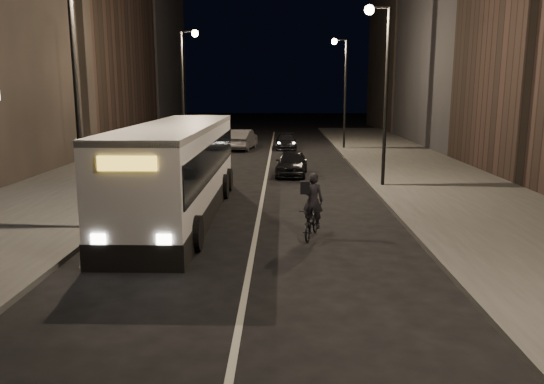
{
  "coord_description": "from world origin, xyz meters",
  "views": [
    {
      "loc": [
        0.83,
        -12.72,
        4.61
      ],
      "look_at": [
        0.54,
        3.2,
        1.5
      ],
      "focal_mm": 35.0,
      "sensor_mm": 36.0,
      "label": 1
    }
  ],
  "objects_px": {
    "car_mid": "(242,139)",
    "streetlight_left_near": "(83,64)",
    "streetlight_left_far": "(186,77)",
    "car_near": "(292,163)",
    "streetlight_right_far": "(342,79)",
    "car_far": "(286,141)",
    "city_bus": "(178,166)",
    "cyclist_on_bicycle": "(312,216)",
    "streetlight_right_mid": "(381,72)"
  },
  "relations": [
    {
      "from": "streetlight_right_far",
      "to": "city_bus",
      "type": "height_order",
      "value": "streetlight_right_far"
    },
    {
      "from": "car_near",
      "to": "car_far",
      "type": "bearing_deg",
      "value": 95.41
    },
    {
      "from": "streetlight_left_far",
      "to": "streetlight_right_far",
      "type": "bearing_deg",
      "value": 29.36
    },
    {
      "from": "car_near",
      "to": "streetlight_right_far",
      "type": "bearing_deg",
      "value": 76.72
    },
    {
      "from": "streetlight_left_near",
      "to": "cyclist_on_bicycle",
      "type": "xyz_separation_m",
      "value": [
        7.13,
        -0.62,
        -4.66
      ]
    },
    {
      "from": "streetlight_right_far",
      "to": "streetlight_left_far",
      "type": "relative_size",
      "value": 1.0
    },
    {
      "from": "streetlight_right_far",
      "to": "streetlight_left_near",
      "type": "relative_size",
      "value": 1.0
    },
    {
      "from": "streetlight_left_near",
      "to": "city_bus",
      "type": "xyz_separation_m",
      "value": [
        2.38,
        2.34,
        -3.52
      ]
    },
    {
      "from": "car_near",
      "to": "car_far",
      "type": "relative_size",
      "value": 0.99
    },
    {
      "from": "streetlight_right_mid",
      "to": "streetlight_left_far",
      "type": "relative_size",
      "value": 1.0
    },
    {
      "from": "cyclist_on_bicycle",
      "to": "streetlight_right_far",
      "type": "bearing_deg",
      "value": 96.28
    },
    {
      "from": "streetlight_left_near",
      "to": "car_mid",
      "type": "distance_m",
      "value": 24.58
    },
    {
      "from": "city_bus",
      "to": "cyclist_on_bicycle",
      "type": "height_order",
      "value": "city_bus"
    },
    {
      "from": "city_bus",
      "to": "cyclist_on_bicycle",
      "type": "xyz_separation_m",
      "value": [
        4.74,
        -2.96,
        -1.14
      ]
    },
    {
      "from": "streetlight_right_mid",
      "to": "car_far",
      "type": "relative_size",
      "value": 2.03
    },
    {
      "from": "streetlight_right_mid",
      "to": "streetlight_left_near",
      "type": "xyz_separation_m",
      "value": [
        -10.66,
        -8.0,
        0.0
      ]
    },
    {
      "from": "cyclist_on_bicycle",
      "to": "streetlight_right_mid",
      "type": "bearing_deg",
      "value": 82.15
    },
    {
      "from": "streetlight_left_far",
      "to": "cyclist_on_bicycle",
      "type": "height_order",
      "value": "streetlight_left_far"
    },
    {
      "from": "streetlight_right_far",
      "to": "streetlight_left_far",
      "type": "distance_m",
      "value": 12.24
    },
    {
      "from": "car_mid",
      "to": "car_far",
      "type": "height_order",
      "value": "car_mid"
    },
    {
      "from": "city_bus",
      "to": "streetlight_left_near",
      "type": "bearing_deg",
      "value": -135.46
    },
    {
      "from": "car_far",
      "to": "streetlight_right_mid",
      "type": "bearing_deg",
      "value": -76.5
    },
    {
      "from": "streetlight_right_far",
      "to": "car_far",
      "type": "bearing_deg",
      "value": 171.58
    },
    {
      "from": "streetlight_right_far",
      "to": "car_mid",
      "type": "relative_size",
      "value": 1.71
    },
    {
      "from": "streetlight_left_near",
      "to": "car_near",
      "type": "bearing_deg",
      "value": 60.08
    },
    {
      "from": "cyclist_on_bicycle",
      "to": "car_mid",
      "type": "bearing_deg",
      "value": 113.82
    },
    {
      "from": "streetlight_left_far",
      "to": "car_far",
      "type": "distance_m",
      "value": 10.43
    },
    {
      "from": "streetlight_right_far",
      "to": "car_near",
      "type": "distance_m",
      "value": 13.8
    },
    {
      "from": "city_bus",
      "to": "car_far",
      "type": "height_order",
      "value": "city_bus"
    },
    {
      "from": "cyclist_on_bicycle",
      "to": "car_mid",
      "type": "distance_m",
      "value": 24.91
    },
    {
      "from": "streetlight_right_far",
      "to": "car_near",
      "type": "bearing_deg",
      "value": -107.79
    },
    {
      "from": "streetlight_right_far",
      "to": "streetlight_left_far",
      "type": "xyz_separation_m",
      "value": [
        -10.66,
        -6.0,
        0.0
      ]
    },
    {
      "from": "streetlight_right_mid",
      "to": "streetlight_right_far",
      "type": "relative_size",
      "value": 1.0
    },
    {
      "from": "streetlight_left_near",
      "to": "car_mid",
      "type": "bearing_deg",
      "value": 82.68
    },
    {
      "from": "streetlight_left_far",
      "to": "car_mid",
      "type": "relative_size",
      "value": 1.71
    },
    {
      "from": "streetlight_left_far",
      "to": "car_near",
      "type": "bearing_deg",
      "value": -43.52
    },
    {
      "from": "streetlight_right_far",
      "to": "city_bus",
      "type": "bearing_deg",
      "value": -110.92
    },
    {
      "from": "streetlight_left_far",
      "to": "cyclist_on_bicycle",
      "type": "bearing_deg",
      "value": -69.05
    },
    {
      "from": "cyclist_on_bicycle",
      "to": "car_near",
      "type": "xyz_separation_m",
      "value": [
        -0.43,
        12.26,
        -0.02
      ]
    },
    {
      "from": "streetlight_right_mid",
      "to": "car_mid",
      "type": "relative_size",
      "value": 1.71
    },
    {
      "from": "car_mid",
      "to": "streetlight_left_near",
      "type": "bearing_deg",
      "value": 90.19
    },
    {
      "from": "streetlight_right_mid",
      "to": "cyclist_on_bicycle",
      "type": "distance_m",
      "value": 10.42
    },
    {
      "from": "car_near",
      "to": "car_far",
      "type": "distance_m",
      "value": 12.98
    },
    {
      "from": "streetlight_right_mid",
      "to": "streetlight_right_far",
      "type": "distance_m",
      "value": 16.0
    },
    {
      "from": "city_bus",
      "to": "car_mid",
      "type": "xyz_separation_m",
      "value": [
        0.69,
        21.62,
        -1.05
      ]
    },
    {
      "from": "streetlight_left_near",
      "to": "car_far",
      "type": "xyz_separation_m",
      "value": [
        6.49,
        24.62,
        -4.78
      ]
    },
    {
      "from": "streetlight_left_near",
      "to": "streetlight_left_far",
      "type": "distance_m",
      "value": 18.0
    },
    {
      "from": "city_bus",
      "to": "cyclist_on_bicycle",
      "type": "bearing_deg",
      "value": -31.81
    },
    {
      "from": "car_far",
      "to": "streetlight_left_far",
      "type": "bearing_deg",
      "value": -135.05
    },
    {
      "from": "streetlight_left_far",
      "to": "car_far",
      "type": "height_order",
      "value": "streetlight_left_far"
    }
  ]
}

